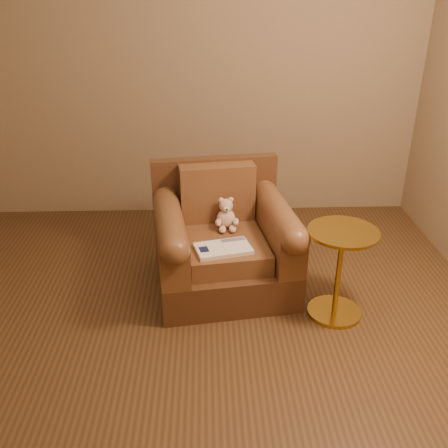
{
  "coord_description": "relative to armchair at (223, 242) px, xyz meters",
  "views": [
    {
      "loc": [
        0.15,
        -2.31,
        1.96
      ],
      "look_at": [
        0.25,
        0.65,
        0.5
      ],
      "focal_mm": 40.0,
      "sensor_mm": 36.0,
      "label": 1
    }
  ],
  "objects": [
    {
      "name": "armchair",
      "position": [
        0.0,
        0.0,
        0.0
      ],
      "size": [
        1.02,
        0.98,
        0.82
      ],
      "rotation": [
        0.0,
        0.0,
        0.14
      ],
      "color": "#4D2F19",
      "rests_on": "floor"
    },
    {
      "name": "side_table",
      "position": [
        0.71,
        -0.41,
        0.01
      ],
      "size": [
        0.43,
        0.43,
        0.61
      ],
      "color": "gold",
      "rests_on": "floor"
    },
    {
      "name": "guidebook",
      "position": [
        -0.01,
        -0.25,
        0.09
      ],
      "size": [
        0.39,
        0.29,
        0.03
      ],
      "rotation": [
        0.0,
        0.0,
        0.25
      ],
      "color": "beige",
      "rests_on": "armchair"
    },
    {
      "name": "floor",
      "position": [
        -0.25,
        -0.74,
        -0.32
      ],
      "size": [
        4.0,
        4.0,
        0.0
      ],
      "primitive_type": "plane",
      "color": "#4E341B",
      "rests_on": "ground"
    },
    {
      "name": "teddy_bear",
      "position": [
        0.03,
        0.08,
        0.16
      ],
      "size": [
        0.17,
        0.18,
        0.23
      ],
      "rotation": [
        0.0,
        0.0,
        0.08
      ],
      "color": "#D8AC97",
      "rests_on": "armchair"
    },
    {
      "name": "room",
      "position": [
        -0.25,
        -0.74,
        1.4
      ],
      "size": [
        4.02,
        4.02,
        2.71
      ],
      "color": "#877253",
      "rests_on": "ground"
    }
  ]
}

